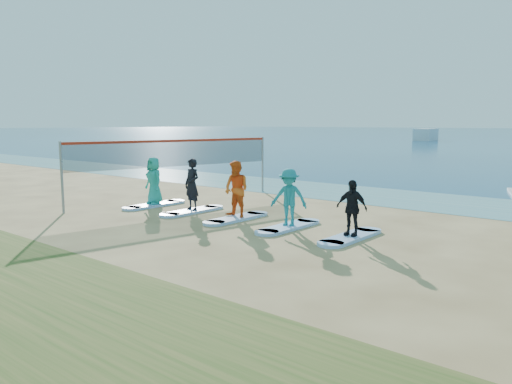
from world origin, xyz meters
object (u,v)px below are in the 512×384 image
Objects in this scene: boat_offshore_a at (426,140)px; student_2 at (236,189)px; surfboard_0 at (155,205)px; student_0 at (154,181)px; student_1 at (192,184)px; surfboard_3 at (289,227)px; surfboard_1 at (193,211)px; student_3 at (289,197)px; surfboard_2 at (237,218)px; student_4 at (352,208)px; volleyball_net at (176,154)px; surfboard_4 at (351,237)px.

boat_offshore_a is 79.81m from student_2.
student_0 is at bearing 0.00° from surfboard_0.
student_1 reaches higher than surfboard_3.
student_3 is (4.19, 0.00, 0.90)m from surfboard_1.
boat_offshore_a is 79.80m from surfboard_2.
surfboard_3 is (6.29, 0.00, -0.92)m from student_0.
student_1 is at bearing 177.79° from student_4.
volleyball_net reaches higher than surfboard_4.
student_4 is at bearing 4.24° from student_1.
student_2 is 2.30m from surfboard_3.
surfboard_3 is 2.10m from surfboard_4.
student_0 is (0.00, 0.00, 0.92)m from surfboard_0.
student_4 is (8.38, 0.00, 0.81)m from surfboard_0.
student_0 is 0.80× the size of surfboard_1.
student_3 is (2.10, 0.00, 0.90)m from surfboard_2.
surfboard_0 is 1.44× the size of student_4.
student_4 is (6.29, 0.00, -0.14)m from student_1.
surfboard_3 is at bearing 7.98° from student_0.
volleyball_net is at bearing 150.03° from surfboard_1.
surfboard_4 is at bearing 7.98° from student_0.
volleyball_net is at bearing 154.27° from student_1.
boat_offshore_a is 4.63× the size of student_0.
volleyball_net is at bearing 162.79° from surfboard_2.
student_3 is 2.28m from surfboard_4.
volleyball_net reaches higher than surfboard_0.
surfboard_4 is at bearing 4.24° from student_1.
volleyball_net reaches higher than student_2.
volleyball_net is 2.35m from surfboard_0.
volleyball_net is 4.05× the size of surfboard_0.
surfboard_2 is 1.21× the size of student_2.
surfboard_2 is at bearing 177.79° from student_4.
surfboard_3 is 2.25m from student_4.
surfboard_0 is at bearing 177.79° from student_4.
student_1 reaches higher than student_0.
student_1 is at bearing -84.01° from boat_offshore_a.
boat_offshore_a is 80.44m from surfboard_3.
surfboard_1 is at bearing -29.97° from volleyball_net.
student_2 reaches higher than student_4.
surfboard_4 is 1.44× the size of student_4.
surfboard_2 is (4.19, 0.00, 0.00)m from surfboard_0.
surfboard_3 is 0.90m from student_3.
student_0 reaches higher than surfboard_2.
surfboard_3 is at bearing 0.00° from surfboard_0.
boat_offshore_a reaches higher than surfboard_0.
student_1 is (21.25, -76.31, 0.99)m from boat_offshore_a.
surfboard_0 is at bearing -175.76° from student_1.
student_0 is 8.43m from surfboard_4.
surfboard_0 is 2.10m from surfboard_1.
surfboard_0 is at bearing -178.95° from student_2.
student_1 is at bearing -178.95° from student_2.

